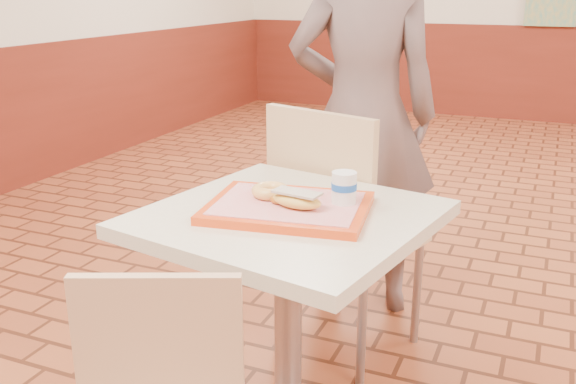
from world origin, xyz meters
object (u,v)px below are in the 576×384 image
at_px(main_table, 288,293).
at_px(serving_tray, 288,207).
at_px(paper_cup, 344,187).
at_px(ring_donut, 270,191).
at_px(long_john_donut, 296,200).
at_px(chair_main_back, 338,223).
at_px(customer, 363,115).

bearing_deg(main_table, serving_tray, -135.00).
xyz_separation_m(main_table, paper_cup, (0.15, 0.06, 0.33)).
distance_m(main_table, ring_donut, 0.31).
distance_m(long_john_donut, paper_cup, 0.14).
bearing_deg(long_john_donut, chair_main_back, 96.56).
relative_size(main_table, ring_donut, 7.14).
bearing_deg(customer, serving_tray, 78.24).
height_order(ring_donut, long_john_donut, long_john_donut).
bearing_deg(main_table, paper_cup, 22.74).
height_order(main_table, serving_tray, serving_tray).
distance_m(main_table, customer, 1.09).
xyz_separation_m(chair_main_back, ring_donut, (-0.04, -0.53, 0.28)).
xyz_separation_m(customer, long_john_donut, (0.12, -1.06, -0.04)).
relative_size(long_john_donut, paper_cup, 1.81).
height_order(customer, serving_tray, customer).
distance_m(serving_tray, paper_cup, 0.17).
bearing_deg(chair_main_back, serving_tray, 110.77).
bearing_deg(main_table, customer, 94.77).
xyz_separation_m(ring_donut, long_john_donut, (0.11, -0.06, 0.00)).
distance_m(main_table, paper_cup, 0.37).
distance_m(main_table, serving_tray, 0.27).
xyz_separation_m(ring_donut, paper_cup, (0.22, 0.03, 0.03)).
height_order(main_table, ring_donut, ring_donut).
height_order(main_table, customer, customer).
bearing_deg(chair_main_back, main_table, 110.77).
height_order(serving_tray, long_john_donut, long_john_donut).
distance_m(customer, paper_cup, 0.99).
height_order(ring_donut, paper_cup, paper_cup).
distance_m(customer, serving_tray, 1.03).
height_order(serving_tray, ring_donut, ring_donut).
xyz_separation_m(serving_tray, ring_donut, (-0.07, 0.03, 0.03)).
height_order(long_john_donut, paper_cup, paper_cup).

